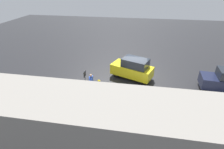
{
  "coord_description": "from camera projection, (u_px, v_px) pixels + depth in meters",
  "views": [
    {
      "loc": [
        -0.44,
        15.28,
        8.51
      ],
      "look_at": [
        1.85,
        1.55,
        0.9
      ],
      "focal_mm": 28.0,
      "sensor_mm": 36.0,
      "label": 1
    }
  ],
  "objects": [
    {
      "name": "ground_plane",
      "position": [
        133.0,
        77.0,
        17.36
      ],
      "size": [
        60.0,
        60.0,
        0.0
      ],
      "primitive_type": "plane",
      "color": "black"
    },
    {
      "name": "metal_railing",
      "position": [
        135.0,
        107.0,
        12.14
      ],
      "size": [
        10.35,
        0.04,
        1.05
      ],
      "color": "#B7BABF",
      "rests_on": "ground"
    },
    {
      "name": "kerb_strip",
      "position": [
        130.0,
        102.0,
        13.72
      ],
      "size": [
        24.0,
        3.2,
        0.04
      ],
      "primitive_type": "cube",
      "color": "gray",
      "rests_on": "ground"
    },
    {
      "name": "sign_post",
      "position": [
        85.0,
        80.0,
        13.61
      ],
      "size": [
        0.07,
        0.44,
        2.4
      ],
      "color": "#4C4C51",
      "rests_on": "ground"
    },
    {
      "name": "pedestrian",
      "position": [
        91.0,
        79.0,
        15.5
      ],
      "size": [
        0.31,
        0.56,
        1.22
      ],
      "color": "blue",
      "rests_on": "ground"
    },
    {
      "name": "fire_hydrant",
      "position": [
        99.0,
        84.0,
        15.39
      ],
      "size": [
        0.42,
        0.31,
        0.8
      ],
      "color": "gold",
      "rests_on": "ground"
    },
    {
      "name": "moving_hatchback",
      "position": [
        133.0,
        68.0,
        16.66
      ],
      "size": [
        4.25,
        3.02,
        2.06
      ],
      "color": "yellow",
      "rests_on": "ground"
    }
  ]
}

